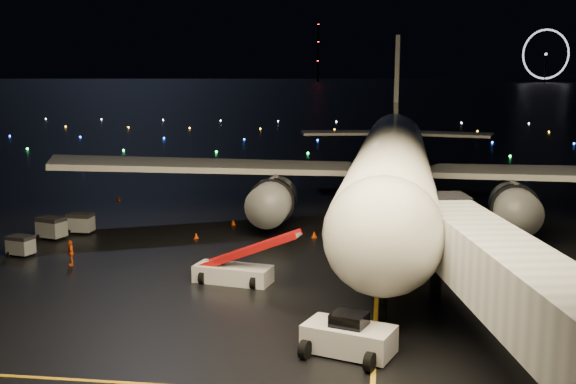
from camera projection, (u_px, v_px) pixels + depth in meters
The scene contains 16 objects.
ground at pixel (359, 99), 335.05m from camera, with size 2000.00×2000.00×0.00m, color black.
lane_centre at pixel (378, 252), 55.07m from camera, with size 0.25×80.00×0.02m, color gold.
airliner at pixel (393, 124), 65.03m from camera, with size 62.72×59.58×17.77m, color white, non-canonical shape.
pushback_tug at pixel (349, 333), 35.24m from camera, with size 4.34×2.27×2.07m, color silver.
belt_loader at pixel (233, 256), 46.96m from camera, with size 7.38×2.01×3.58m, color silver, non-canonical shape.
crew_c at pixel (71, 253), 51.15m from camera, with size 1.07×0.44×1.82m, color #FA5815.
safety_cone_0 at pixel (314, 234), 59.67m from camera, with size 0.48×0.48×0.54m, color #EA3800.
safety_cone_1 at pixel (233, 222), 64.59m from camera, with size 0.43×0.43×0.49m, color #EA3800.
safety_cone_2 at pixel (196, 236), 59.41m from camera, with size 0.41×0.41×0.47m, color #EA3800.
safety_cone_3 at pixel (119, 198), 76.36m from camera, with size 0.47×0.47×0.53m, color #EA3800.
ferris_wheel at pixel (546, 56), 718.63m from camera, with size 50.00×4.00×52.00m, color black, non-canonical shape.
radio_mast at pixel (318, 51), 767.34m from camera, with size 1.80×1.80×64.00m, color black.
taxiway_lights at pixel (323, 137), 145.51m from camera, with size 164.00×92.00×0.36m, color black, non-canonical shape.
baggage_cart_0 at pixel (21, 246), 53.76m from camera, with size 1.81×1.27×1.54m, color gray.
baggage_cart_1 at pixel (81, 223), 61.15m from camera, with size 2.02×1.41×1.72m, color gray.
baggage_cart_2 at pixel (52, 228), 59.11m from camera, with size 2.13×1.49×1.81m, color gray.
Camera 1 is at (12.27, -38.96, 13.81)m, focal length 45.00 mm.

